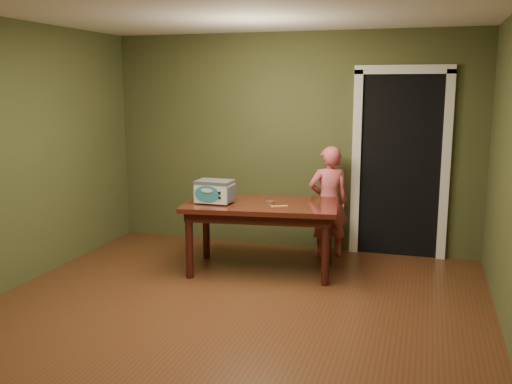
{
  "coord_description": "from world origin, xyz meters",
  "views": [
    {
      "loc": [
        1.59,
        -4.23,
        1.97
      ],
      "look_at": [
        0.01,
        1.0,
        0.95
      ],
      "focal_mm": 40.0,
      "sensor_mm": 36.0,
      "label": 1
    }
  ],
  "objects": [
    {
      "name": "floor",
      "position": [
        0.0,
        0.0,
        0.0
      ],
      "size": [
        5.0,
        5.0,
        0.0
      ],
      "primitive_type": "plane",
      "color": "#552F18",
      "rests_on": "ground"
    },
    {
      "name": "room_shell",
      "position": [
        0.0,
        0.0,
        1.71
      ],
      "size": [
        4.52,
        5.02,
        2.61
      ],
      "color": "#484B28",
      "rests_on": "ground"
    },
    {
      "name": "doorway",
      "position": [
        1.3,
        2.78,
        1.06
      ],
      "size": [
        1.1,
        0.66,
        2.25
      ],
      "color": "black",
      "rests_on": "ground"
    },
    {
      "name": "dining_table",
      "position": [
        -0.06,
        1.45,
        0.65
      ],
      "size": [
        1.7,
        1.1,
        0.75
      ],
      "rotation": [
        0.0,
        0.0,
        0.13
      ],
      "color": "#3B110D",
      "rests_on": "floor"
    },
    {
      "name": "toy_oven",
      "position": [
        -0.53,
        1.29,
        0.88
      ],
      "size": [
        0.4,
        0.28,
        0.24
      ],
      "rotation": [
        0.0,
        0.0,
        -0.03
      ],
      "color": "#4C4F54",
      "rests_on": "dining_table"
    },
    {
      "name": "baking_pan",
      "position": [
        0.03,
        1.46,
        0.76
      ],
      "size": [
        0.1,
        0.1,
        0.02
      ],
      "color": "silver",
      "rests_on": "dining_table"
    },
    {
      "name": "spatula",
      "position": [
        0.16,
        1.32,
        0.75
      ],
      "size": [
        0.17,
        0.11,
        0.01
      ],
      "primitive_type": "cube",
      "rotation": [
        0.0,
        0.0,
        0.51
      ],
      "color": "tan",
      "rests_on": "dining_table"
    },
    {
      "name": "child",
      "position": [
        0.53,
        2.2,
        0.65
      ],
      "size": [
        0.56,
        0.48,
        1.3
      ],
      "primitive_type": "imported",
      "rotation": [
        0.0,
        0.0,
        3.56
      ],
      "color": "#E45D67",
      "rests_on": "floor"
    }
  ]
}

